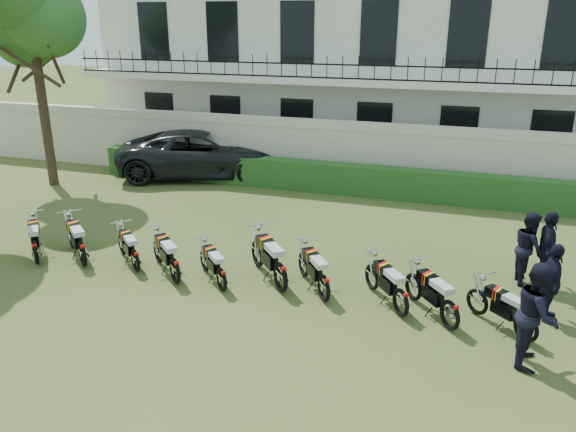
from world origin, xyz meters
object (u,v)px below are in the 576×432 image
object	(u,v)px
officer_2	(552,283)
motorcycle_3	(175,265)
motorcycle_7	(401,296)
motorcycle_2	(135,255)
tree_west_near	(30,9)
motorcycle_6	(324,282)
officer_4	(529,248)
officer_5	(547,249)
officer_1	(537,314)
motorcycle_4	(221,274)
motorcycle_9	(527,322)
motorcycle_5	(281,270)
suv	(203,153)
motorcycle_0	(35,247)
motorcycle_8	(451,308)
motorcycle_1	(82,248)

from	to	relation	value
officer_2	motorcycle_3	bearing A→B (deg)	94.04
motorcycle_7	motorcycle_2	bearing A→B (deg)	141.23
tree_west_near	motorcycle_6	size ratio (longest dim) A/B	5.12
motorcycle_2	officer_4	distance (m)	8.88
officer_5	motorcycle_7	bearing A→B (deg)	132.27
motorcycle_3	officer_1	distance (m)	7.33
motorcycle_7	officer_2	world-z (taller)	officer_2
motorcycle_4	officer_4	distance (m)	6.78
motorcycle_7	motorcycle_9	size ratio (longest dim) A/B	1.14
motorcycle_7	officer_5	xyz separation A→B (m)	(2.78, 2.36, 0.41)
motorcycle_5	officer_2	bearing A→B (deg)	-35.56
suv	officer_4	distance (m)	12.33
motorcycle_0	officer_5	bearing A→B (deg)	-28.38
motorcycle_4	officer_5	distance (m)	7.05
officer_2	suv	bearing A→B (deg)	53.26
motorcycle_3	officer_1	bearing A→B (deg)	-52.79
motorcycle_8	officer_4	bearing A→B (deg)	22.38
motorcycle_0	officer_4	size ratio (longest dim) A/B	0.87
motorcycle_9	officer_5	size ratio (longest dim) A/B	0.75
motorcycle_6	motorcycle_7	bearing A→B (deg)	-40.20
suv	motorcycle_9	bearing A→B (deg)	-148.64
motorcycle_4	motorcycle_8	world-z (taller)	motorcycle_8
motorcycle_4	officer_2	bearing A→B (deg)	-36.52
motorcycle_9	officer_2	size ratio (longest dim) A/B	0.82
motorcycle_3	officer_4	xyz separation A→B (m)	(7.38, 2.59, 0.35)
motorcycle_9	officer_1	xyz separation A→B (m)	(0.05, -0.64, 0.50)
motorcycle_3	motorcycle_8	xyz separation A→B (m)	(5.88, -0.11, -0.01)
motorcycle_4	suv	xyz separation A→B (m)	(-4.61, 8.46, 0.43)
motorcycle_1	motorcycle_9	world-z (taller)	motorcycle_1
motorcycle_0	motorcycle_2	xyz separation A→B (m)	(2.49, 0.38, -0.03)
motorcycle_8	officer_1	xyz separation A→B (m)	(1.39, -0.64, 0.46)
officer_1	motorcycle_4	bearing A→B (deg)	89.85
motorcycle_3	motorcycle_5	size ratio (longest dim) A/B	0.88
motorcycle_2	officer_4	xyz separation A→B (m)	(8.56, 2.32, 0.40)
motorcycle_1	motorcycle_6	xyz separation A→B (m)	(5.87, 0.11, -0.02)
motorcycle_3	motorcycle_7	world-z (taller)	motorcycle_3
motorcycle_3	motorcycle_9	size ratio (longest dim) A/B	1.10
motorcycle_8	officer_1	world-z (taller)	officer_1
motorcycle_4	motorcycle_3	bearing A→B (deg)	134.86
motorcycle_4	motorcycle_6	distance (m)	2.22
motorcycle_3	officer_5	xyz separation A→B (m)	(7.72, 2.48, 0.39)
motorcycle_9	motorcycle_0	bearing A→B (deg)	132.26
motorcycle_7	officer_4	bearing A→B (deg)	7.99
motorcycle_3	officer_2	bearing A→B (deg)	-40.20
motorcycle_6	suv	distance (m)	10.68
motorcycle_3	motorcycle_1	bearing A→B (deg)	130.20
tree_west_near	motorcycle_4	bearing A→B (deg)	-32.07
motorcycle_4	officer_4	world-z (taller)	officer_4
motorcycle_9	officer_2	world-z (taller)	officer_2
motorcycle_9	motorcycle_4	bearing A→B (deg)	131.35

